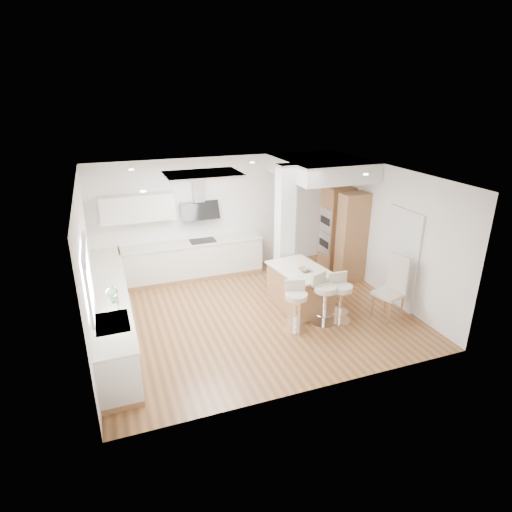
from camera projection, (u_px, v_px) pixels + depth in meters
name	position (u px, v px, depth m)	size (l,w,h in m)	color
ground	(254.00, 314.00, 8.66)	(6.00, 6.00, 0.00)	brown
ceiling	(254.00, 314.00, 8.66)	(6.00, 5.00, 0.02)	silver
wall_back	(219.00, 215.00, 10.33)	(6.00, 0.04, 2.80)	white
wall_left	(87.00, 271.00, 7.18)	(0.04, 5.00, 2.80)	white
wall_right	(386.00, 232.00, 9.11)	(0.04, 5.00, 2.80)	white
skylight	(203.00, 175.00, 7.91)	(4.10, 2.10, 0.06)	silver
window_left	(87.00, 275.00, 6.30)	(0.06, 1.28, 1.07)	white
doorway_right	(401.00, 260.00, 8.73)	(0.05, 1.00, 2.10)	#4C423C
counter_left	(112.00, 311.00, 7.82)	(0.63, 4.50, 1.35)	#A47346
counter_back	(186.00, 251.00, 10.05)	(3.62, 0.63, 2.50)	#A47346
pillar	(285.00, 229.00, 9.32)	(0.35, 0.35, 2.80)	silver
soffit	(321.00, 167.00, 9.61)	(1.78, 2.20, 0.40)	silver
oven_column	(342.00, 232.00, 10.21)	(0.63, 1.21, 2.10)	#A47346
peninsula	(300.00, 287.00, 8.84)	(1.10, 1.50, 0.91)	#A47346
bar_stool_a	(296.00, 304.00, 7.90)	(0.53, 0.53, 0.97)	white
bar_stool_b	(324.00, 297.00, 8.12)	(0.61, 0.61, 1.02)	white
bar_stool_c	(340.00, 296.00, 8.20)	(0.45, 0.45, 0.99)	white
dining_chair	(393.00, 285.00, 8.35)	(0.61, 0.61, 1.28)	beige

